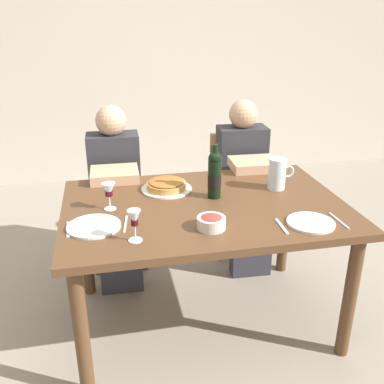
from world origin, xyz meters
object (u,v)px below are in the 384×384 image
Objects in this scene: dining_table at (205,219)px; diner_right at (245,180)px; water_pitcher at (277,175)px; wine_glass_left_diner at (134,220)px; dinner_plate_left_setting at (94,226)px; wine_glass_right_diner at (109,191)px; wine_bottle at (215,175)px; chair_left at (116,194)px; chair_right at (235,184)px; diner_left at (116,191)px; baked_tart at (166,185)px; salad_bowl at (211,222)px; dinner_plate_right_setting at (311,223)px.

dining_table is 1.29× the size of diner_right.
wine_glass_left_diner is at bearing -151.81° from water_pitcher.
wine_glass_right_diner is at bearing 67.08° from dinner_plate_left_setting.
wine_bottle is 0.39m from water_pitcher.
dining_table is 1.72× the size of chair_left.
dining_table is 8.26× the size of water_pitcher.
wine_glass_left_diner reaches higher than chair_right.
dining_table is at bearing -131.90° from wine_bottle.
water_pitcher is at bearing 152.10° from diner_left.
baked_tart is at bearing 126.37° from diner_left.
salad_bowl is (-0.11, -0.36, -0.10)m from wine_bottle.
diner_left reaches higher than chair_left.
diner_right is at bearing 167.04° from chair_left.
wine_bottle is (0.07, 0.08, 0.22)m from dining_table.
water_pitcher reaches higher than chair_right.
dinner_plate_left_setting is (-0.55, 0.12, -0.03)m from salad_bowl.
diner_left reaches higher than wine_glass_left_diner.
diner_left reaches higher than dinner_plate_left_setting.
wine_bottle is 2.21× the size of salad_bowl.
baked_tart is (-0.17, 0.24, 0.12)m from dining_table.
wine_glass_left_diner is 0.13× the size of diner_left.
salad_bowl is at bearing 7.62° from wine_glass_left_diner.
dinner_plate_left_setting is at bearing 47.67° from chair_right.
dinner_plate_left_setting is at bearing 83.90° from chair_left.
chair_left and chair_right have the same top height.
salad_bowl is at bearing -12.49° from dinner_plate_left_setting.
diner_right is at bearing 56.75° from wine_bottle.
chair_left reaches higher than dining_table.
diner_left reaches higher than baked_tart.
dinner_plate_left_setting and dinner_plate_right_setting have the same top height.
chair_left reaches higher than dinner_plate_right_setting.
chair_right reaches higher than dinner_plate_right_setting.
diner_right is (-0.01, -0.24, 0.12)m from chair_right.
baked_tart is at bearing 125.58° from dining_table.
diner_right reaches higher than chair_right.
wine_glass_left_diner is at bearing -172.38° from salad_bowl.
dinner_plate_right_setting is (-0.01, -0.46, -0.07)m from water_pitcher.
chair_right is at bearing 41.67° from wine_glass_right_diner.
wine_glass_left_diner is at bearing 93.65° from chair_left.
diner_left is 1.00× the size of diner_right.
dining_table is at bearing 58.02° from diner_right.
diner_right is (-0.01, 0.52, -0.22)m from water_pitcher.
wine_bottle is 2.01× the size of wine_glass_left_diner.
baked_tart is at bearing 137.36° from dinner_plate_right_setting.
dinner_plate_right_setting is 0.99m from diner_right.
wine_glass_left_diner is 1.04× the size of wine_glass_right_diner.
water_pitcher is 0.16× the size of diner_right.
diner_right is (0.45, 0.65, -0.05)m from dining_table.
dining_table is at bearing 143.51° from dinner_plate_right_setting.
water_pitcher is 0.63× the size of baked_tart.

